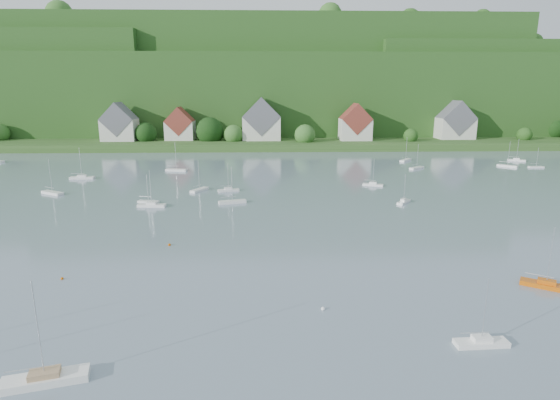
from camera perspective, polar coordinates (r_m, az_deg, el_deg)
name	(u,v)px	position (r m, az deg, el deg)	size (l,w,h in m)	color
far_shore_strip	(251,140)	(207.83, -3.69, 7.58)	(600.00, 60.00, 3.00)	#2B4F1D
forested_ridge	(255,92)	(275.14, -3.22, 13.58)	(620.00, 181.22, 69.89)	#193F14
village_building_0	(119,125)	(203.63, -19.71, 8.95)	(14.00, 10.40, 16.00)	silver
village_building_1	(180,126)	(199.51, -12.58, 9.12)	(12.00, 9.36, 14.00)	silver
village_building_2	(262,123)	(194.99, -2.35, 9.78)	(16.00, 11.44, 18.00)	silver
village_building_3	(355,125)	(196.81, 9.53, 9.39)	(13.00, 10.40, 15.50)	silver
village_building_4	(455,124)	(213.90, 21.38, 9.03)	(15.00, 10.40, 16.50)	silver
near_sailboat_2	(45,378)	(45.26, -27.67, -19.39)	(7.18, 3.66, 9.34)	white
near_sailboat_3	(481,342)	(49.50, 24.20, -16.09)	(5.23, 1.68, 6.98)	white
near_sailboat_5	(546,285)	(66.03, 30.72, -9.21)	(5.78, 4.60, 7.90)	#C15409
mooring_buoy_1	(323,310)	(52.24, 5.47, -13.70)	(0.44, 0.44, 0.44)	white
mooring_buoy_3	(169,246)	(73.81, -13.86, -5.63)	(0.45, 0.45, 0.45)	#CC5703
mooring_buoy_5	(62,279)	(66.01, -25.93, -9.04)	(0.38, 0.38, 0.38)	#CC5703
far_sailboat_cluster	(249,176)	(126.51, -4.02, 3.01)	(188.61, 65.07, 8.71)	white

